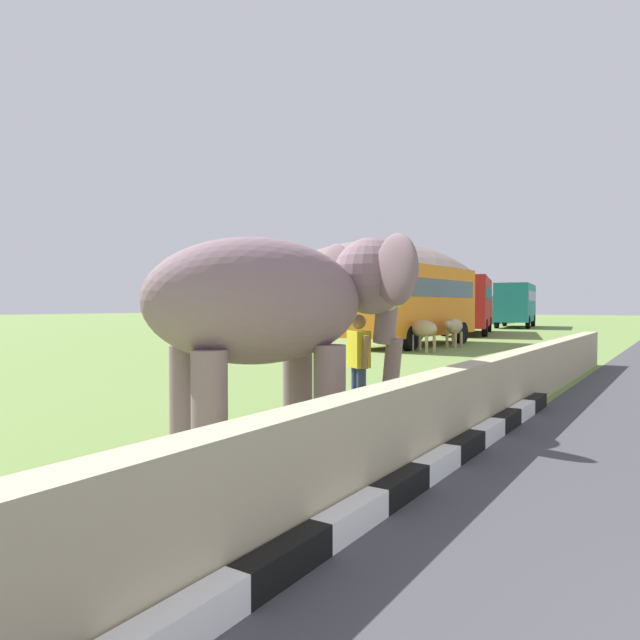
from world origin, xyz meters
TOP-DOWN VIEW (x-y plane):
  - striped_curb at (-0.35, 4.01)m, footprint 16.20×0.20m
  - barrier_parapet at (2.00, 4.31)m, footprint 28.00×0.36m
  - elephant at (3.40, 6.50)m, footprint 4.00×3.31m
  - person_handler at (5.00, 6.19)m, footprint 0.47×0.60m
  - bus_orange at (20.58, 12.11)m, footprint 8.48×2.85m
  - bus_red at (32.20, 13.53)m, footprint 9.88×4.79m
  - bus_teal at (44.58, 13.73)m, footprint 8.42×3.68m
  - cow_near at (17.77, 10.51)m, footprint 1.31×1.84m
  - cow_mid at (20.70, 10.30)m, footprint 1.90×0.70m
  - hill_east at (55.00, 31.81)m, footprint 32.58×26.06m

SIDE VIEW (x-z plane):
  - hill_east at x=55.00m, z-range -9.00..9.00m
  - striped_curb at x=-0.35m, z-range 0.00..0.24m
  - barrier_parapet at x=2.00m, z-range 0.00..1.00m
  - cow_near at x=17.77m, z-range 0.26..1.48m
  - cow_mid at x=20.70m, z-range 0.26..1.48m
  - person_handler at x=5.00m, z-range 0.10..1.75m
  - elephant at x=3.40m, z-range 0.41..3.24m
  - bus_teal at x=44.58m, z-range 0.33..3.83m
  - bus_orange at x=20.58m, z-range 0.33..3.83m
  - bus_red at x=32.20m, z-range 0.33..3.83m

